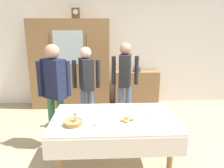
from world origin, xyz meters
TOP-DOWN VIEW (x-y plane):
  - ground_plane at (0.00, 0.00)m, footprint 12.00×12.00m
  - back_wall at (0.00, 2.65)m, footprint 6.40×0.10m
  - dining_table at (0.00, -0.24)m, footprint 1.61×1.07m
  - wall_cabinet at (-0.90, 2.35)m, footprint 1.86×0.46m
  - mantel_clock at (-0.72, 2.35)m, footprint 0.18×0.11m
  - bookshelf_low at (0.72, 2.41)m, footprint 1.09×0.35m
  - book_stack at (0.72, 2.41)m, footprint 0.17×0.23m
  - tea_cup_back_edge at (0.49, -0.07)m, footprint 0.13×0.13m
  - tea_cup_center at (-0.20, -0.46)m, footprint 0.13×0.13m
  - tea_cup_far_left at (-0.03, -0.15)m, footprint 0.13×0.13m
  - bread_basket at (-0.50, -0.42)m, footprint 0.24×0.24m
  - pastry_plate at (0.16, -0.36)m, footprint 0.28×0.28m
  - spoon_mid_left at (-0.53, 0.02)m, footprint 0.12×0.02m
  - spoon_mid_right at (-0.00, -0.58)m, footprint 0.12×0.02m
  - person_near_right_end at (-0.89, 0.46)m, footprint 0.52×0.37m
  - person_behind_table_left at (-0.44, 1.11)m, footprint 0.52×0.40m
  - person_behind_table_right at (0.30, 1.20)m, footprint 0.52×0.39m

SIDE VIEW (x-z plane):
  - ground_plane at x=0.00m, z-range 0.00..0.00m
  - bookshelf_low at x=0.72m, z-range 0.00..0.85m
  - dining_table at x=0.00m, z-range 0.28..1.03m
  - spoon_mid_left at x=-0.53m, z-range 0.75..0.76m
  - spoon_mid_right at x=0.00m, z-range 0.75..0.76m
  - pastry_plate at x=0.16m, z-range 0.74..0.79m
  - tea_cup_center at x=-0.20m, z-range 0.75..0.81m
  - tea_cup_far_left at x=-0.03m, z-range 0.75..0.81m
  - tea_cup_back_edge at x=0.49m, z-range 0.75..0.81m
  - bread_basket at x=-0.50m, z-range 0.71..0.87m
  - book_stack at x=0.72m, z-range 0.85..0.96m
  - person_behind_table_left at x=-0.44m, z-range 0.16..1.73m
  - person_behind_table_right at x=0.30m, z-range 0.18..1.81m
  - person_near_right_end at x=-0.89m, z-range 0.18..1.85m
  - wall_cabinet at x=-0.90m, z-range 0.00..2.10m
  - back_wall at x=0.00m, z-range 0.00..2.70m
  - mantel_clock at x=-0.72m, z-range 2.10..2.34m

